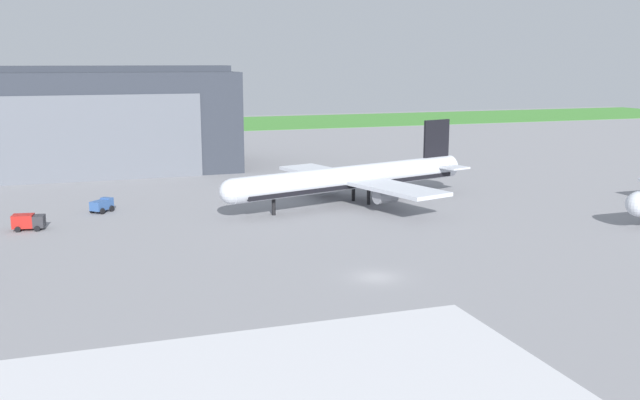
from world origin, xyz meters
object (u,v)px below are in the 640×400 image
(maintenance_hangar, at_px, (54,122))
(airliner_far_left, at_px, (353,178))
(ops_van, at_px, (102,205))
(baggage_tug, at_px, (28,221))

(maintenance_hangar, relative_size, airliner_far_left, 1.61)
(maintenance_hangar, bearing_deg, ops_van, -80.82)
(airliner_far_left, bearing_deg, baggage_tug, -176.93)
(maintenance_hangar, relative_size, ops_van, 19.07)
(maintenance_hangar, bearing_deg, baggage_tug, -92.84)
(maintenance_hangar, bearing_deg, airliner_far_left, -48.05)
(baggage_tug, relative_size, ops_van, 1.15)
(airliner_far_left, xyz_separation_m, ops_van, (-37.59, 6.01, -2.97))
(ops_van, bearing_deg, airliner_far_left, -9.09)
(maintenance_hangar, height_order, baggage_tug, maintenance_hangar)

